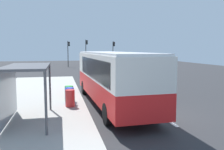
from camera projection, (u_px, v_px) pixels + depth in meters
ground_plane at (104, 80)px, 25.91m from camera, size 56.00×92.00×0.04m
sidewalk_platform at (29, 110)px, 12.89m from camera, size 6.20×30.00×0.18m
lane_stripe_seg_1 at (167, 120)px, 11.40m from camera, size 0.16×2.20×0.01m
lane_stripe_seg_2 at (135, 99)px, 16.25m from camera, size 0.16×2.20×0.01m
lane_stripe_seg_3 at (117, 87)px, 21.11m from camera, size 0.16×2.20×0.01m
lane_stripe_seg_4 at (107, 80)px, 25.96m from camera, size 0.16×2.20×0.01m
lane_stripe_seg_5 at (99, 75)px, 30.82m from camera, size 0.16×2.20×0.01m
lane_stripe_seg_6 at (94, 72)px, 35.67m from camera, size 0.16×2.20×0.01m
lane_stripe_seg_7 at (90, 69)px, 40.53m from camera, size 0.16×2.20×0.01m
bus at (111, 75)px, 14.28m from camera, size 2.90×11.09×3.21m
white_van at (107, 63)px, 35.89m from camera, size 2.26×5.29×2.30m
sedan_near at (95, 62)px, 48.91m from camera, size 1.87×4.41×1.52m
recycling_bin_red at (70, 98)px, 13.26m from camera, size 0.52×0.52×0.95m
recycling_bin_blue at (70, 96)px, 13.94m from camera, size 0.52×0.52×0.95m
recycling_bin_green at (69, 94)px, 14.62m from camera, size 0.52×0.52×0.95m
traffic_light_near_side at (113, 50)px, 46.06m from camera, size 0.49×0.28×4.88m
traffic_light_far_side at (68, 50)px, 45.00m from camera, size 0.49×0.28×4.89m
traffic_light_median at (86, 49)px, 46.50m from camera, size 0.49×0.28×5.22m
bus_shelter at (20, 79)px, 10.29m from camera, size 1.80×4.00×2.50m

